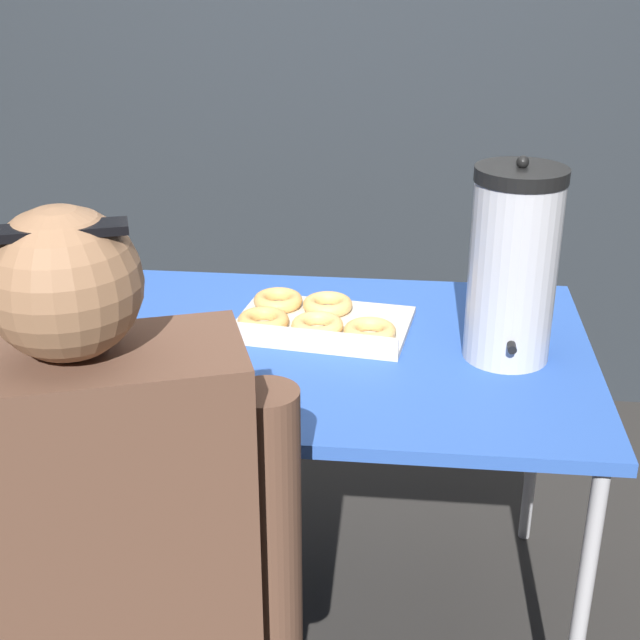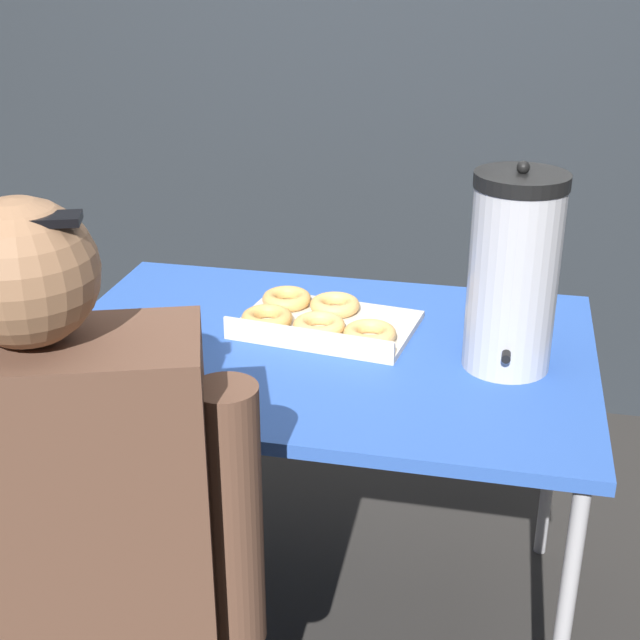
{
  "view_description": "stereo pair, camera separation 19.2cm",
  "coord_description": "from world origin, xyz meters",
  "px_view_note": "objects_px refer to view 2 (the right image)",
  "views": [
    {
      "loc": [
        0.18,
        -1.75,
        1.59
      ],
      "look_at": [
        -0.0,
        0.0,
        0.81
      ],
      "focal_mm": 50.0,
      "sensor_mm": 36.0,
      "label": 1
    },
    {
      "loc": [
        0.37,
        -1.72,
        1.59
      ],
      "look_at": [
        -0.0,
        0.0,
        0.81
      ],
      "focal_mm": 50.0,
      "sensor_mm": 36.0,
      "label": 2
    }
  ],
  "objects_px": {
    "cell_phone": "(99,341)",
    "person_seated": "(69,591)",
    "donut_box": "(320,320)",
    "coffee_urn": "(513,273)"
  },
  "relations": [
    {
      "from": "cell_phone",
      "to": "person_seated",
      "type": "distance_m",
      "value": 0.64
    },
    {
      "from": "cell_phone",
      "to": "person_seated",
      "type": "relative_size",
      "value": 0.12
    },
    {
      "from": "cell_phone",
      "to": "donut_box",
      "type": "bearing_deg",
      "value": 22.94
    },
    {
      "from": "donut_box",
      "to": "person_seated",
      "type": "xyz_separation_m",
      "value": [
        -0.26,
        -0.76,
        -0.18
      ]
    },
    {
      "from": "coffee_urn",
      "to": "donut_box",
      "type": "bearing_deg",
      "value": 167.21
    },
    {
      "from": "person_seated",
      "to": "cell_phone",
      "type": "bearing_deg",
      "value": -90.24
    },
    {
      "from": "donut_box",
      "to": "person_seated",
      "type": "relative_size",
      "value": 0.34
    },
    {
      "from": "person_seated",
      "to": "donut_box",
      "type": "bearing_deg",
      "value": -128.07
    },
    {
      "from": "donut_box",
      "to": "coffee_urn",
      "type": "bearing_deg",
      "value": -5.14
    },
    {
      "from": "donut_box",
      "to": "coffee_urn",
      "type": "height_order",
      "value": "coffee_urn"
    }
  ]
}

